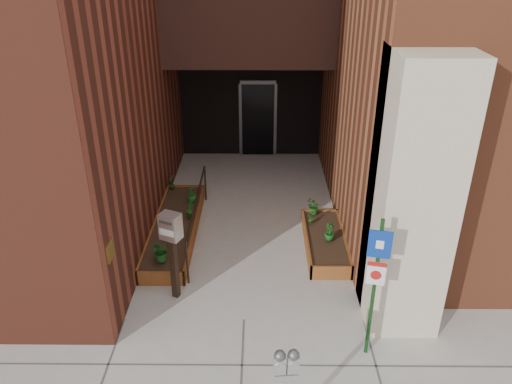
{
  "coord_description": "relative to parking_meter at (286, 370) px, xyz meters",
  "views": [
    {
      "loc": [
        0.26,
        -6.46,
        5.67
      ],
      "look_at": [
        0.19,
        1.8,
        1.48
      ],
      "focal_mm": 35.0,
      "sensor_mm": 36.0,
      "label": 1
    }
  ],
  "objects": [
    {
      "name": "shrub_left_c",
      "position": [
        -1.88,
        5.77,
        -0.59
      ],
      "size": [
        0.29,
        0.29,
        0.36
      ],
      "primitive_type": "imported",
      "rotation": [
        0.0,
        0.0,
        3.86
      ],
      "color": "#1C631C",
      "rests_on": "planter_left"
    },
    {
      "name": "payment_dropbox",
      "position": [
        -1.8,
        2.73,
        0.13
      ],
      "size": [
        0.4,
        0.36,
        1.67
      ],
      "color": "black",
      "rests_on": "ground"
    },
    {
      "name": "shrub_left_d",
      "position": [
        -2.43,
        6.41,
        -0.59
      ],
      "size": [
        0.23,
        0.23,
        0.36
      ],
      "primitive_type": "imported",
      "rotation": [
        0.0,
        0.0,
        4.97
      ],
      "color": "#1C5418",
      "rests_on": "planter_left"
    },
    {
      "name": "sign_post",
      "position": [
        1.31,
        1.39,
        0.38
      ],
      "size": [
        0.32,
        0.11,
        2.35
      ],
      "color": "#133414",
      "rests_on": "ground"
    },
    {
      "name": "parking_meter",
      "position": [
        0.0,
        0.0,
        0.0
      ],
      "size": [
        0.31,
        0.16,
        1.38
      ],
      "color": "#AAAAAD",
      "rests_on": "ground"
    },
    {
      "name": "planter_left",
      "position": [
        -2.13,
        4.81,
        -0.94
      ],
      "size": [
        0.9,
        3.6,
        0.3
      ],
      "color": "brown",
      "rests_on": "ground"
    },
    {
      "name": "planter_right",
      "position": [
        1.02,
        4.31,
        -0.94
      ],
      "size": [
        0.8,
        2.2,
        0.3
      ],
      "color": "brown",
      "rests_on": "ground"
    },
    {
      "name": "ground",
      "position": [
        -0.58,
        2.11,
        -1.07
      ],
      "size": [
        80.0,
        80.0,
        0.0
      ],
      "primitive_type": "plane",
      "color": "#9E9991",
      "rests_on": "ground"
    },
    {
      "name": "handrail",
      "position": [
        -1.63,
        4.76,
        -0.32
      ],
      "size": [
        0.04,
        3.34,
        0.9
      ],
      "color": "black",
      "rests_on": "ground"
    },
    {
      "name": "shrub_right_b",
      "position": [
        0.77,
        4.81,
        -0.61
      ],
      "size": [
        0.17,
        0.17,
        0.31
      ],
      "primitive_type": "imported",
      "rotation": [
        0.0,
        0.0,
        3.21
      ],
      "color": "#1A5718",
      "rests_on": "planter_right"
    },
    {
      "name": "shrub_left_b",
      "position": [
        -1.83,
        5.04,
        -0.59
      ],
      "size": [
        0.22,
        0.22,
        0.36
      ],
      "primitive_type": "imported",
      "rotation": [
        0.0,
        0.0,
        1.68
      ],
      "color": "#1F5518",
      "rests_on": "planter_left"
    },
    {
      "name": "shrub_right_a",
      "position": [
        1.07,
        4.14,
        -0.59
      ],
      "size": [
        0.29,
        0.29,
        0.36
      ],
      "primitive_type": "imported",
      "rotation": [
        0.0,
        0.0,
        0.82
      ],
      "color": "#165019",
      "rests_on": "planter_right"
    },
    {
      "name": "shrub_right_c",
      "position": [
        0.86,
        5.21,
        -0.6
      ],
      "size": [
        0.42,
        0.42,
        0.34
      ],
      "primitive_type": "imported",
      "rotation": [
        0.0,
        0.0,
        4.12
      ],
      "color": "#20601B",
      "rests_on": "planter_right"
    },
    {
      "name": "shrub_left_a",
      "position": [
        -2.16,
        3.41,
        -0.56
      ],
      "size": [
        0.52,
        0.52,
        0.41
      ],
      "primitive_type": "imported",
      "rotation": [
        0.0,
        0.0,
        0.81
      ],
      "color": "#18561A",
      "rests_on": "planter_left"
    }
  ]
}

